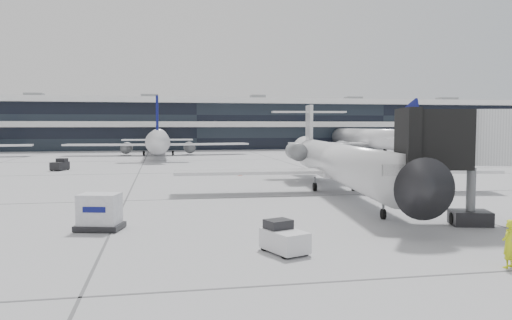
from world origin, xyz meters
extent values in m
plane|color=#97979A|center=(0.00, 0.00, 0.00)|extent=(220.00, 220.00, 0.00)
cube|color=black|center=(0.00, 82.00, 5.00)|extent=(170.00, 22.00, 10.00)
cylinder|color=silver|center=(5.94, 0.19, 2.43)|extent=(5.81, 25.55, 2.86)
cone|color=black|center=(4.28, -13.88, 2.43)|extent=(3.18, 3.28, 2.86)
cone|color=silver|center=(7.63, 14.48, 2.75)|extent=(3.09, 3.68, 2.71)
cube|color=silver|center=(-0.76, 2.05, 1.69)|extent=(11.75, 3.30, 0.23)
cube|color=silver|center=(12.90, 0.44, 1.69)|extent=(11.94, 4.87, 0.23)
cylinder|color=slate|center=(4.86, 9.06, 2.86)|extent=(2.00, 3.76, 1.59)
cylinder|color=slate|center=(9.06, 8.56, 2.86)|extent=(2.00, 3.76, 1.59)
cube|color=silver|center=(7.55, 13.85, 4.97)|extent=(0.62, 2.77, 4.76)
cube|color=silver|center=(7.60, 14.27, 6.66)|extent=(7.76, 2.57, 0.17)
cylinder|color=black|center=(4.77, -9.79, 0.30)|extent=(0.26, 0.61, 0.59)
cylinder|color=black|center=(4.62, 2.48, 0.34)|extent=(0.33, 0.70, 0.68)
cylinder|color=black|center=(7.77, 2.11, 0.34)|extent=(0.33, 0.70, 0.68)
cube|color=black|center=(6.83, -11.65, 4.57)|extent=(3.65, 4.11, 3.05)
cylinder|color=slate|center=(8.62, -12.14, 1.52)|extent=(0.48, 0.48, 3.05)
cube|color=black|center=(8.62, -12.14, 0.38)|extent=(2.29, 1.99, 0.76)
imported|color=#CCE117|center=(5.15, -19.60, 0.91)|extent=(0.79, 0.72, 1.82)
cube|color=silver|center=(-2.50, -15.94, 0.52)|extent=(1.89, 2.37, 0.85)
cube|color=black|center=(-2.67, -15.50, 1.08)|extent=(1.27, 1.16, 0.47)
cylinder|color=black|center=(-3.25, -15.42, 0.21)|extent=(0.31, 0.45, 0.41)
cylinder|color=black|center=(-2.28, -15.05, 0.21)|extent=(0.31, 0.45, 0.41)
cylinder|color=black|center=(-2.71, -16.83, 0.21)|extent=(0.31, 0.45, 0.41)
cylinder|color=black|center=(-1.74, -16.46, 0.21)|extent=(0.31, 0.45, 0.41)
cube|color=black|center=(-10.59, -9.78, 0.17)|extent=(2.55, 2.13, 0.27)
cube|color=white|center=(-10.59, -9.78, 1.08)|extent=(2.22, 1.88, 1.54)
cone|color=#FF350D|center=(0.64, 16.02, 0.30)|extent=(0.39, 0.39, 0.60)
cube|color=#FF350D|center=(0.64, 16.02, 0.02)|extent=(0.54, 0.54, 0.03)
cube|color=black|center=(-19.21, 25.73, 0.55)|extent=(2.00, 2.52, 0.90)
cube|color=black|center=(-19.03, 26.19, 1.15)|extent=(1.35, 1.23, 0.50)
cylinder|color=black|center=(-19.44, 26.67, 0.22)|extent=(0.33, 0.47, 0.44)
cylinder|color=black|center=(-18.41, 26.28, 0.22)|extent=(0.33, 0.47, 0.44)
cylinder|color=black|center=(-20.02, 25.18, 0.22)|extent=(0.33, 0.47, 0.44)
cylinder|color=black|center=(-18.99, 24.79, 0.22)|extent=(0.33, 0.47, 0.44)
camera|label=1|loc=(-7.48, -35.76, 5.30)|focal=35.00mm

